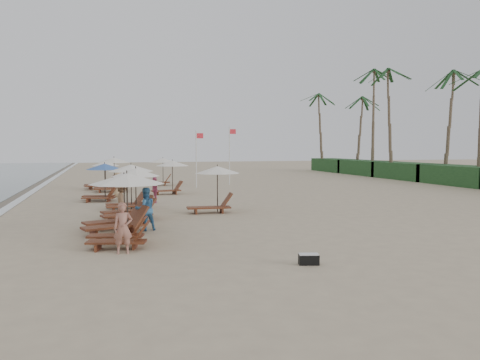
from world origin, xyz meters
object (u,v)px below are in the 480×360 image
object	(u,v)px
inland_station_1	(170,173)
beachgoer_near	(123,228)
beachgoer_mid_b	(122,201)
duffel_bag	(309,259)
lounger_station_4	(101,182)
lounger_station_6	(101,177)
lounger_station_5	(111,176)
lounger_station_0	(121,206)
lounger_station_3	(127,185)
lounger_station_2	(129,197)
beachgoer_far_a	(155,190)
beachgoer_far_b	(118,184)
lounger_station_1	(117,204)
inland_station_2	(160,169)
flag_pole_near	(197,156)
inland_station_0	(213,185)
beachgoer_mid_a	(145,209)

from	to	relation	value
inland_station_1	beachgoer_near	world-z (taller)	inland_station_1
beachgoer_mid_b	duffel_bag	size ratio (longest dim) A/B	2.73
lounger_station_4	lounger_station_6	distance (m)	8.40
lounger_station_5	inland_station_1	xyz separation A→B (m)	(3.77, -2.79, 0.24)
lounger_station_0	lounger_station_4	world-z (taller)	lounger_station_0
lounger_station_3	inland_station_1	distance (m)	7.96
lounger_station_2	lounger_station_6	world-z (taller)	lounger_station_2
lounger_station_4	beachgoer_far_a	distance (m)	3.48
lounger_station_2	duffel_bag	size ratio (longest dim) A/B	4.55
lounger_station_4	beachgoer_near	bearing A→B (deg)	-87.38
lounger_station_4	beachgoer_far_b	world-z (taller)	lounger_station_4
lounger_station_6	lounger_station_3	bearing A→B (deg)	-84.17
lounger_station_1	lounger_station_5	bearing A→B (deg)	89.88
lounger_station_0	inland_station_2	size ratio (longest dim) A/B	0.93
lounger_station_4	beachgoer_mid_b	size ratio (longest dim) A/B	1.54
lounger_station_4	inland_station_1	bearing A→B (deg)	33.88
lounger_station_6	beachgoer_far_a	world-z (taller)	lounger_station_6
beachgoer_far_a	flag_pole_near	bearing A→B (deg)	153.65
inland_station_1	inland_station_2	xyz separation A→B (m)	(0.22, 7.45, -0.05)
lounger_station_1	inland_station_0	world-z (taller)	inland_station_0
duffel_bag	flag_pole_near	size ratio (longest dim) A/B	0.13
lounger_station_6	beachgoer_mid_b	bearing A→B (deg)	-86.72
lounger_station_0	lounger_station_6	world-z (taller)	lounger_station_0
inland_station_0	beachgoer_far_b	size ratio (longest dim) A/B	1.75
beachgoer_mid_b	beachgoer_far_a	distance (m)	6.10
lounger_station_0	lounger_station_6	size ratio (longest dim) A/B	0.96
beachgoer_mid_a	duffel_bag	bearing A→B (deg)	105.52
lounger_station_5	inland_station_2	world-z (taller)	lounger_station_5
lounger_station_4	lounger_station_6	bearing A→B (deg)	90.07
inland_station_0	beachgoer_far_a	bearing A→B (deg)	116.27
lounger_station_1	lounger_station_6	size ratio (longest dim) A/B	1.07
flag_pole_near	beachgoer_mid_b	bearing A→B (deg)	-112.47
lounger_station_6	beachgoer_far_b	distance (m)	6.55
beachgoer_far_a	beachgoer_far_b	world-z (taller)	beachgoer_far_b
lounger_station_2	inland_station_2	bearing A→B (deg)	79.32
inland_station_2	beachgoer_far_b	world-z (taller)	inland_station_2
beachgoer_far_a	beachgoer_far_b	size ratio (longest dim) A/B	0.93
inland_station_2	duffel_bag	world-z (taller)	inland_station_2
lounger_station_4	beachgoer_near	xyz separation A→B (m)	(0.67, -14.63, -0.33)
lounger_station_4	duffel_bag	xyz separation A→B (m)	(5.43, -17.39, -0.95)
lounger_station_5	inland_station_2	bearing A→B (deg)	49.40
beachgoer_mid_a	lounger_station_3	bearing A→B (deg)	-101.41
lounger_station_3	lounger_station_4	size ratio (longest dim) A/B	1.00
beachgoer_mid_a	lounger_station_2	bearing A→B (deg)	-96.44
lounger_station_1	inland_station_2	size ratio (longest dim) A/B	1.04
lounger_station_0	beachgoer_far_b	bearing A→B (deg)	88.76
beachgoer_mid_b	beachgoer_far_b	distance (m)	9.57
lounger_station_1	lounger_station_2	bearing A→B (deg)	78.33
inland_station_2	duffel_bag	distance (m)	27.82
lounger_station_6	inland_station_0	xyz separation A→B (m)	(5.24, -14.98, 0.40)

